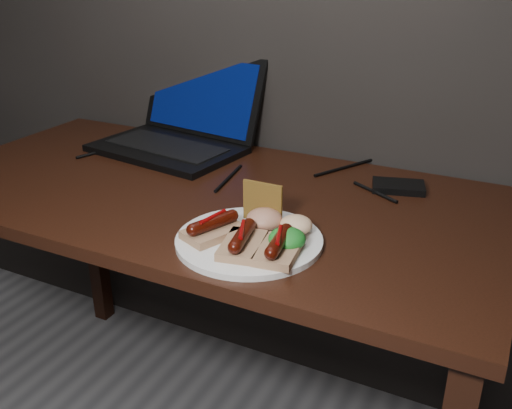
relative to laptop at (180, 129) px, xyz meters
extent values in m
cube|color=black|center=(0.23, -0.25, -0.07)|extent=(1.40, 0.70, 0.03)
cube|color=black|center=(-0.42, 0.05, -0.44)|extent=(0.05, 0.05, 0.72)
cube|color=black|center=(0.88, 0.05, -0.44)|extent=(0.05, 0.05, 0.72)
cube|color=black|center=(-0.01, -0.06, -0.04)|extent=(0.43, 0.31, 0.02)
cube|color=black|center=(-0.01, -0.06, -0.03)|extent=(0.36, 0.19, 0.00)
cube|color=black|center=(0.01, 0.11, 0.08)|extent=(0.41, 0.15, 0.23)
cube|color=#060E45|center=(0.01, 0.11, 0.08)|extent=(0.37, 0.12, 0.20)
cube|color=black|center=(0.64, -0.04, -0.05)|extent=(0.14, 0.11, 0.02)
cylinder|color=black|center=(0.25, -0.17, -0.05)|extent=(0.04, 0.18, 0.01)
cylinder|color=black|center=(0.48, 0.04, -0.05)|extent=(0.11, 0.20, 0.01)
cylinder|color=black|center=(0.60, -0.09, -0.05)|extent=(0.12, 0.08, 0.01)
cylinder|color=black|center=(-0.16, -0.13, -0.05)|extent=(0.08, 0.19, 0.01)
cylinder|color=white|center=(0.45, -0.44, -0.05)|extent=(0.37, 0.37, 0.01)
cube|color=tan|center=(0.38, -0.46, -0.03)|extent=(0.11, 0.13, 0.02)
cylinder|color=#430F04|center=(0.38, -0.46, -0.01)|extent=(0.06, 0.10, 0.02)
sphere|color=#430F04|center=(0.36, -0.51, -0.01)|extent=(0.03, 0.02, 0.02)
sphere|color=#430F04|center=(0.40, -0.42, -0.01)|extent=(0.03, 0.02, 0.02)
cylinder|color=#740506|center=(0.38, -0.46, 0.00)|extent=(0.02, 0.07, 0.01)
cube|color=tan|center=(0.46, -0.49, -0.03)|extent=(0.09, 0.13, 0.02)
cylinder|color=#430F04|center=(0.46, -0.49, -0.01)|extent=(0.04, 0.10, 0.02)
sphere|color=#430F04|center=(0.47, -0.53, -0.01)|extent=(0.02, 0.02, 0.02)
sphere|color=#430F04|center=(0.45, -0.44, -0.01)|extent=(0.03, 0.02, 0.02)
cylinder|color=#740506|center=(0.46, -0.49, 0.00)|extent=(0.03, 0.07, 0.01)
cube|color=tan|center=(0.53, -0.48, -0.03)|extent=(0.09, 0.12, 0.02)
cylinder|color=#430F04|center=(0.53, -0.48, -0.01)|extent=(0.04, 0.10, 0.02)
sphere|color=#430F04|center=(0.53, -0.52, -0.01)|extent=(0.03, 0.02, 0.02)
sphere|color=#430F04|center=(0.52, -0.43, -0.01)|extent=(0.03, 0.02, 0.02)
cylinder|color=#740506|center=(0.53, -0.48, 0.00)|extent=(0.03, 0.07, 0.01)
cube|color=olive|center=(0.44, -0.36, 0.00)|extent=(0.09, 0.01, 0.08)
ellipsoid|color=#135F17|center=(0.53, -0.45, -0.02)|extent=(0.07, 0.07, 0.04)
ellipsoid|color=maroon|center=(0.45, -0.39, -0.02)|extent=(0.07, 0.07, 0.04)
ellipsoid|color=beige|center=(0.52, -0.38, -0.02)|extent=(0.06, 0.06, 0.04)
camera|label=1|loc=(0.89, -1.31, 0.47)|focal=40.00mm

